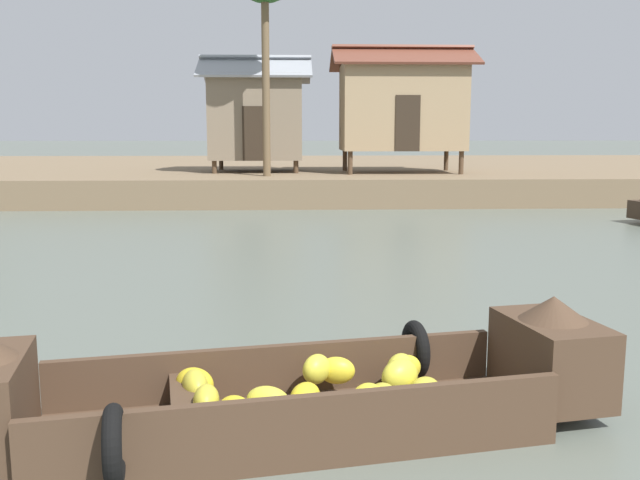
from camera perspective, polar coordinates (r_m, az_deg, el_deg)
The scene contains 5 objects.
ground_plane at distance 10.90m, azimuth 0.91°, elevation -3.24°, with size 300.00×300.00×0.00m, color #596056.
riverbank_strip at distance 30.35m, azimuth -1.23°, elevation 5.45°, with size 160.00×20.00×0.87m, color #756047.
banana_boat at distance 5.41m, azimuth -2.13°, elevation -12.33°, with size 5.11×2.36×0.97m.
stilt_house_left at distance 24.77m, azimuth -5.26°, elevation 10.15°, with size 3.85×3.21×4.00m.
stilt_house_mid_left at distance 24.25m, azimuth 6.71°, elevation 10.92°, with size 4.78×3.14×4.27m.
Camera 1 is at (-0.62, -0.64, 2.31)m, focal length 38.97 mm.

